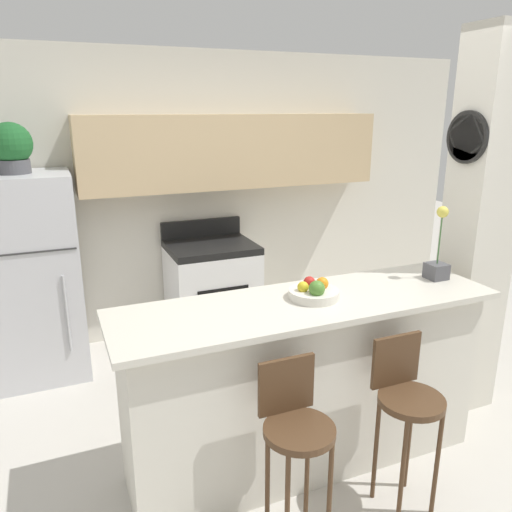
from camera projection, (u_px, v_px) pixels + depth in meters
name	position (u px, v px, depth m)	size (l,w,h in m)	color
ground_plane	(303.00, 459.00, 3.05)	(14.00, 14.00, 0.00)	beige
wall_back	(211.00, 179.00, 4.53)	(5.60, 0.38, 2.55)	silver
pillar_right	(478.00, 229.00, 3.32)	(0.38, 0.32, 2.55)	silver
counter_bar	(305.00, 383.00, 2.90)	(2.19, 0.63, 1.04)	silver
refrigerator	(29.00, 278.00, 3.84)	(0.75, 0.69, 1.60)	silver
stove_range	(212.00, 292.00, 4.52)	(0.75, 0.63, 1.07)	white
bar_stool_left	(296.00, 431.00, 2.32)	(0.34, 0.34, 0.94)	#4C331E
bar_stool_right	(406.00, 401.00, 2.55)	(0.34, 0.34, 0.94)	#4C331E
potted_plant_on_fridge	(11.00, 147.00, 3.56)	(0.30, 0.30, 0.36)	#4C4C51
orchid_vase	(438.00, 259.00, 3.07)	(0.12, 0.12, 0.46)	#4C4C51
fruit_bowl	(314.00, 292.00, 2.77)	(0.28, 0.28, 0.12)	silver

